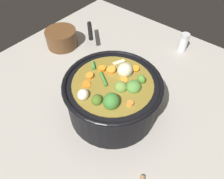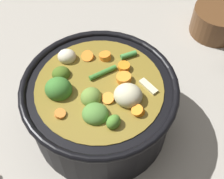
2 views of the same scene
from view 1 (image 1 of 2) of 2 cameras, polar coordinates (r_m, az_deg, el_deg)
ground_plane at (r=0.70m, az=0.17°, el=-5.53°), size 1.10×1.10×0.00m
cooking_pot at (r=0.64m, az=0.21°, el=-1.82°), size 0.29×0.29×0.16m
salt_shaker at (r=0.94m, az=18.57°, el=11.86°), size 0.03×0.03×0.08m
small_saucepan at (r=0.95m, az=-13.10°, el=13.28°), size 0.20×0.20×0.07m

